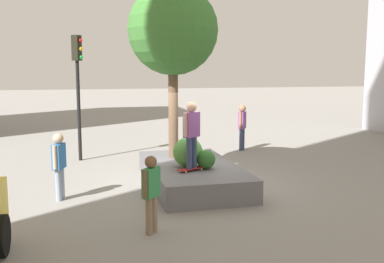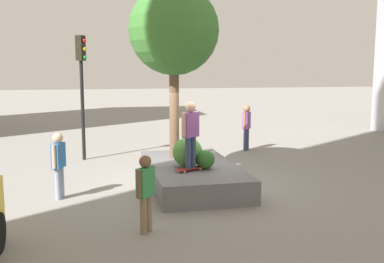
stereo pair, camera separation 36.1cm
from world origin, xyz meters
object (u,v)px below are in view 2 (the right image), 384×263
(traffic_light_corner, at_px, (82,76))
(pedestrian_crossing, at_px, (59,161))
(skateboard, at_px, (191,169))
(bystander_watching, at_px, (146,188))
(plaza_tree, at_px, (174,31))
(planter_ledge, at_px, (192,175))
(passerby_with_bag, at_px, (246,124))
(skateboarder, at_px, (191,130))

(traffic_light_corner, relative_size, pedestrian_crossing, 2.62)
(traffic_light_corner, bearing_deg, skateboard, -151.48)
(traffic_light_corner, bearing_deg, bystander_watching, -170.21)
(traffic_light_corner, xyz_separation_m, pedestrian_crossing, (-4.80, 0.50, -2.00))
(plaza_tree, distance_m, skateboard, 4.02)
(plaza_tree, height_order, skateboard, plaza_tree)
(planter_ledge, height_order, pedestrian_crossing, pedestrian_crossing)
(skateboard, distance_m, passerby_with_bag, 6.54)
(passerby_with_bag, height_order, pedestrian_crossing, passerby_with_bag)
(skateboard, bearing_deg, planter_ledge, -14.92)
(planter_ledge, distance_m, bystander_watching, 3.76)
(planter_ledge, height_order, plaza_tree, plaza_tree)
(pedestrian_crossing, bearing_deg, traffic_light_corner, -6.00)
(planter_ledge, xyz_separation_m, bystander_watching, (-3.33, 1.65, 0.59))
(traffic_light_corner, relative_size, passerby_with_bag, 2.41)
(planter_ledge, relative_size, skateboard, 5.47)
(skateboard, xyz_separation_m, pedestrian_crossing, (0.24, 3.24, 0.30))
(skateboard, distance_m, bystander_watching, 2.91)
(plaza_tree, bearing_deg, passerby_with_bag, -43.30)
(skateboard, xyz_separation_m, skateboarder, (-0.00, -0.00, 1.00))
(plaza_tree, height_order, skateboarder, plaza_tree)
(passerby_with_bag, distance_m, bystander_watching, 9.43)
(traffic_light_corner, bearing_deg, skateboarder, -151.48)
(skateboarder, relative_size, passerby_with_bag, 0.95)
(plaza_tree, distance_m, passerby_with_bag, 6.06)
(skateboard, bearing_deg, plaza_tree, 2.93)
(traffic_light_corner, bearing_deg, passerby_with_bag, -85.29)
(passerby_with_bag, distance_m, pedestrian_crossing, 8.53)
(skateboarder, distance_m, traffic_light_corner, 5.88)
(bystander_watching, bearing_deg, pedestrian_crossing, 33.19)
(skateboarder, distance_m, pedestrian_crossing, 3.33)
(plaza_tree, relative_size, passerby_with_bag, 2.78)
(skateboard, height_order, passerby_with_bag, passerby_with_bag)
(traffic_light_corner, bearing_deg, planter_ledge, -145.14)
(planter_ledge, bearing_deg, skateboarder, 165.08)
(planter_ledge, distance_m, pedestrian_crossing, 3.56)
(planter_ledge, distance_m, skateboarder, 1.58)
(pedestrian_crossing, relative_size, bystander_watching, 1.07)
(planter_ledge, distance_m, plaza_tree, 4.08)
(planter_ledge, relative_size, plaza_tree, 0.90)
(plaza_tree, relative_size, skateboard, 6.10)
(planter_ledge, xyz_separation_m, skateboarder, (-0.80, 0.21, 1.35))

